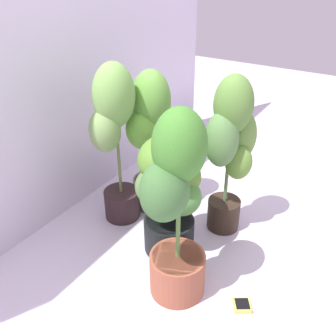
# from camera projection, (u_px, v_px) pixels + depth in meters

# --- Properties ---
(ground_plane) EXTENTS (8.00, 8.00, 0.00)m
(ground_plane) POSITION_uv_depth(u_px,v_px,m) (188.00, 251.00, 2.07)
(ground_plane) COLOR silver
(ground_plane) RESTS_ON ground
(mylar_back_wall) EXTENTS (3.20, 0.01, 2.00)m
(mylar_back_wall) POSITION_uv_depth(u_px,v_px,m) (52.00, 48.00, 1.96)
(mylar_back_wall) COLOR silver
(mylar_back_wall) RESTS_ON ground
(potted_plant_back_right) EXTENTS (0.41, 0.34, 0.89)m
(potted_plant_back_right) POSITION_uv_depth(u_px,v_px,m) (153.00, 139.00, 2.23)
(potted_plant_back_right) COLOR gray
(potted_plant_back_right) RESTS_ON ground
(potted_plant_front_left) EXTENTS (0.38, 0.30, 0.95)m
(potted_plant_front_left) POSITION_uv_depth(u_px,v_px,m) (175.00, 207.00, 1.57)
(potted_plant_front_left) COLOR #9A5138
(potted_plant_front_left) RESTS_ON ground
(potted_plant_front_right) EXTENTS (0.40, 0.30, 0.93)m
(potted_plant_front_right) POSITION_uv_depth(u_px,v_px,m) (231.00, 144.00, 1.98)
(potted_plant_front_right) COLOR #31241A
(potted_plant_front_right) RESTS_ON ground
(potted_plant_back_center) EXTENTS (0.31, 0.24, 0.97)m
(potted_plant_back_center) POSITION_uv_depth(u_px,v_px,m) (114.00, 133.00, 2.06)
(potted_plant_back_center) COLOR #2E1D1F
(potted_plant_back_center) RESTS_ON ground
(potted_plant_center) EXTENTS (0.43, 0.41, 0.69)m
(potted_plant_center) POSITION_uv_depth(u_px,v_px,m) (171.00, 188.00, 1.90)
(potted_plant_center) COLOR black
(potted_plant_center) RESTS_ON ground
(hygrometer_box) EXTENTS (0.11, 0.11, 0.03)m
(hygrometer_box) POSITION_uv_depth(u_px,v_px,m) (242.00, 305.00, 1.74)
(hygrometer_box) COLOR #D2CE4E
(hygrometer_box) RESTS_ON ground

